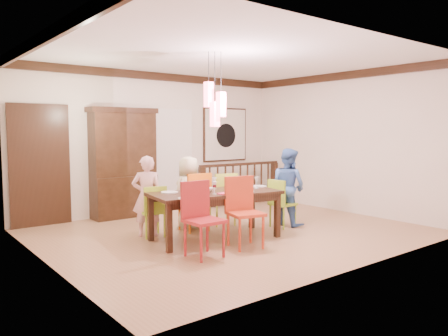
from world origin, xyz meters
TOP-DOWN VIEW (x-y plane):
  - floor at (0.00, 0.00)m, footprint 6.00×6.00m
  - ceiling at (0.00, 0.00)m, footprint 6.00×6.00m
  - wall_back at (0.00, 2.50)m, footprint 6.00×0.00m
  - wall_left at (-3.00, 0.00)m, footprint 0.00×5.00m
  - wall_right at (3.00, 0.00)m, footprint 0.00×5.00m
  - crown_molding at (0.00, 0.00)m, footprint 6.00×5.00m
  - panel_door at (-2.40, 2.45)m, footprint 1.04×0.07m
  - white_doorway at (0.35, 2.46)m, footprint 0.97×0.05m
  - painting at (1.80, 2.46)m, footprint 1.25×0.06m
  - pendant_cluster at (-0.52, -0.23)m, footprint 0.27×0.21m
  - dining_table at (-0.52, -0.23)m, footprint 2.13×1.22m
  - chair_far_left at (-1.22, 0.52)m, footprint 0.43×0.43m
  - chair_far_mid at (-0.46, 0.45)m, footprint 0.48×0.48m
  - chair_far_right at (0.20, 0.52)m, footprint 0.52×0.52m
  - chair_near_left at (-1.23, -0.93)m, footprint 0.46×0.46m
  - chair_near_mid at (-0.48, -0.91)m, footprint 0.56×0.56m
  - chair_end_right at (0.92, -0.29)m, footprint 0.41×0.41m
  - china_hutch at (-0.88, 2.30)m, footprint 1.35×0.46m
  - balustrade at (1.84, 1.95)m, footprint 2.23×0.14m
  - person_far_left at (-1.28, 0.58)m, footprint 0.57×0.50m
  - person_far_mid at (-0.46, 0.60)m, footprint 0.64×0.44m
  - person_end_right at (1.12, -0.23)m, footprint 0.58×0.71m
  - serving_bowl at (-0.21, -0.34)m, footprint 0.41×0.41m
  - small_bowl at (-0.64, -0.17)m, footprint 0.23×0.23m
  - cup_left at (-0.94, -0.39)m, footprint 0.16×0.16m
  - cup_right at (0.10, -0.16)m, footprint 0.10×0.10m
  - plate_far_left at (-1.15, 0.10)m, footprint 0.26×0.26m
  - plate_far_mid at (-0.58, 0.08)m, footprint 0.26×0.26m
  - plate_far_right at (0.23, 0.10)m, footprint 0.26×0.26m
  - plate_near_left at (-1.25, -0.56)m, footprint 0.26×0.26m
  - plate_near_mid at (-0.15, -0.54)m, footprint 0.26×0.26m
  - plate_end_right at (0.41, -0.21)m, footprint 0.26×0.26m
  - wine_glass_a at (-1.02, -0.07)m, footprint 0.08×0.08m
  - wine_glass_b at (-0.35, 0.02)m, footprint 0.08×0.08m
  - wine_glass_c at (-0.69, -0.44)m, footprint 0.08×0.08m
  - wine_glass_d at (0.25, -0.34)m, footprint 0.08×0.08m
  - napkin at (-0.57, -0.52)m, footprint 0.18×0.14m

SIDE VIEW (x-z plane):
  - floor at x=0.00m, z-range 0.00..0.00m
  - chair_far_left at x=-1.22m, z-range 0.06..0.89m
  - chair_end_right at x=0.92m, z-range 0.06..0.91m
  - balustrade at x=1.84m, z-range 0.02..0.98m
  - chair_far_right at x=0.20m, z-range 0.07..1.01m
  - chair_far_mid at x=-0.46m, z-range 0.07..1.06m
  - chair_near_left at x=-1.23m, z-range 0.07..1.09m
  - chair_near_mid at x=-0.48m, z-range 0.07..1.10m
  - person_far_mid at x=-0.46m, z-range 0.00..1.26m
  - person_far_left at x=-1.28m, z-range 0.00..1.30m
  - dining_table at x=-0.52m, z-range 0.29..1.04m
  - person_end_right at x=1.12m, z-range 0.00..1.38m
  - plate_far_left at x=-1.15m, z-range 0.75..0.76m
  - plate_far_mid at x=-0.58m, z-range 0.75..0.76m
  - plate_far_right at x=0.23m, z-range 0.75..0.76m
  - plate_near_left at x=-1.25m, z-range 0.75..0.76m
  - plate_near_mid at x=-0.15m, z-range 0.75..0.76m
  - plate_end_right at x=0.41m, z-range 0.75..0.76m
  - napkin at x=-0.57m, z-range 0.75..0.76m
  - small_bowl at x=-0.64m, z-range 0.75..0.81m
  - serving_bowl at x=-0.21m, z-range 0.75..0.83m
  - cup_right at x=0.10m, z-range 0.75..0.84m
  - cup_left at x=-0.94m, z-range 0.75..0.86m
  - wine_glass_a at x=-1.02m, z-range 0.75..0.94m
  - wine_glass_b at x=-0.35m, z-range 0.75..0.94m
  - wine_glass_c at x=-0.69m, z-range 0.75..0.94m
  - wine_glass_d at x=0.25m, z-range 0.75..0.94m
  - panel_door at x=-2.40m, z-range -0.07..2.17m
  - white_doorway at x=0.35m, z-range -0.06..2.16m
  - china_hutch at x=-0.88m, z-range 0.01..2.15m
  - wall_back at x=0.00m, z-range -1.55..4.45m
  - wall_left at x=-3.00m, z-range -1.05..3.95m
  - wall_right at x=3.00m, z-range -1.05..3.95m
  - painting at x=1.80m, z-range 0.97..2.22m
  - pendant_cluster at x=-0.52m, z-range 1.54..2.68m
  - crown_molding at x=0.00m, z-range 2.74..2.90m
  - ceiling at x=0.00m, z-range 2.90..2.90m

